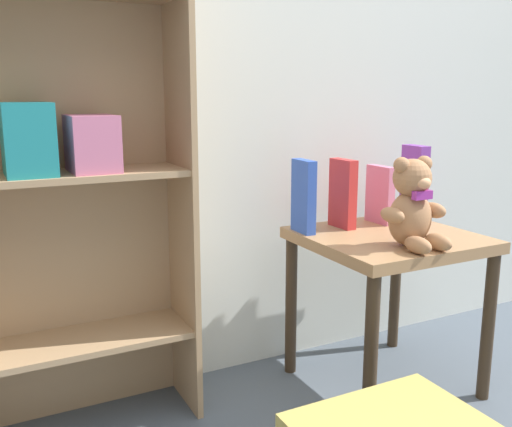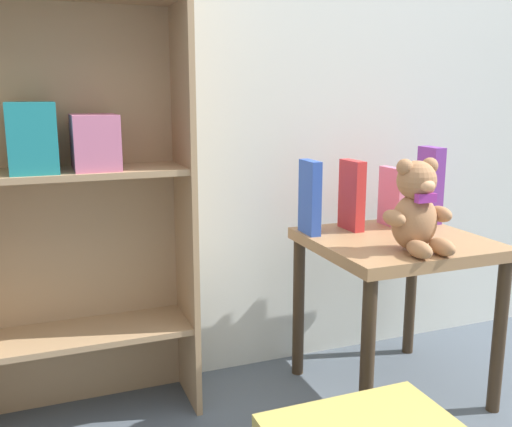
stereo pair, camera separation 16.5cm
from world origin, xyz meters
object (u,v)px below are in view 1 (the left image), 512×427
object	(u,v)px
book_standing_blue	(304,196)
display_table	(388,259)
book_standing_red	(343,194)
book_standing_pink	(380,195)
bookshelf_side	(58,141)
teddy_bear	(413,206)
book_standing_purple	(414,182)

from	to	relation	value
book_standing_blue	display_table	bearing A→B (deg)	-31.12
book_standing_blue	book_standing_red	world-z (taller)	book_standing_blue
book_standing_blue	book_standing_pink	size ratio (longest dim) A/B	1.18
bookshelf_side	display_table	bearing A→B (deg)	-13.80
display_table	book_standing_pink	xyz separation A→B (m)	(0.08, 0.15, 0.18)
bookshelf_side	teddy_bear	world-z (taller)	bookshelf_side
display_table	book_standing_pink	world-z (taller)	book_standing_pink
book_standing_red	book_standing_pink	bearing A→B (deg)	-3.34
book_standing_purple	book_standing_blue	bearing A→B (deg)	-178.93
teddy_bear	book_standing_purple	world-z (taller)	teddy_bear
teddy_bear	book_standing_pink	world-z (taller)	teddy_bear
display_table	book_standing_pink	distance (m)	0.25
book_standing_blue	book_standing_red	bearing A→B (deg)	2.29
book_standing_red	book_standing_purple	size ratio (longest dim) A/B	0.87
book_standing_pink	book_standing_purple	size ratio (longest dim) A/B	0.76
teddy_bear	book_standing_blue	bearing A→B (deg)	123.19
book_standing_red	book_standing_pink	xyz separation A→B (m)	(0.15, -0.00, -0.02)
teddy_bear	book_standing_red	xyz separation A→B (m)	(-0.04, 0.30, -0.01)
display_table	book_standing_purple	world-z (taller)	book_standing_purple
bookshelf_side	teddy_bear	size ratio (longest dim) A/B	5.64
book_standing_purple	bookshelf_side	bearing A→B (deg)	177.00
book_standing_pink	book_standing_purple	distance (m)	0.16
book_standing_red	book_standing_pink	size ratio (longest dim) A/B	1.15
book_standing_red	display_table	bearing A→B (deg)	-64.94
book_standing_pink	book_standing_blue	bearing A→B (deg)	177.93
display_table	book_standing_purple	distance (m)	0.35
bookshelf_side	book_standing_pink	size ratio (longest dim) A/B	7.50
teddy_bear	book_standing_purple	distance (m)	0.40
book_standing_blue	book_standing_red	size ratio (longest dim) A/B	1.03
bookshelf_side	display_table	distance (m)	1.07
book_standing_blue	teddy_bear	bearing A→B (deg)	-54.99
bookshelf_side	book_standing_blue	size ratio (longest dim) A/B	6.34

